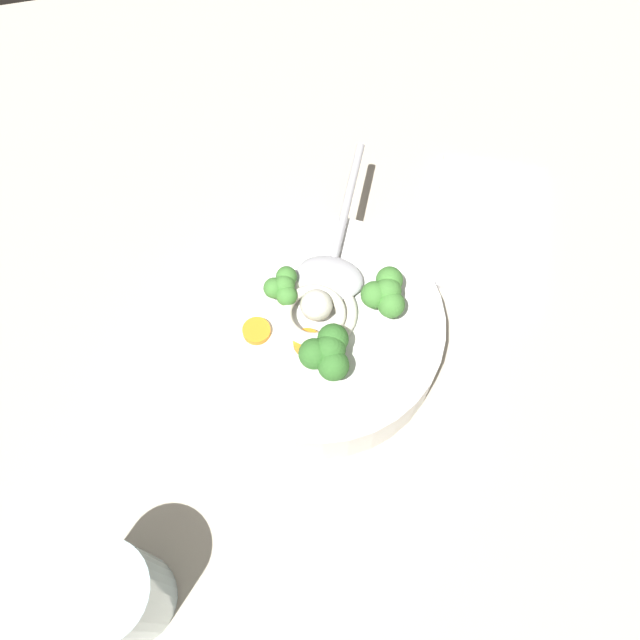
{
  "coord_description": "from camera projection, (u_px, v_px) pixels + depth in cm",
  "views": [
    {
      "loc": [
        21.32,
        -7.8,
        61.88
      ],
      "look_at": [
        -3.09,
        -2.4,
        9.33
      ],
      "focal_mm": 37.85,
      "sensor_mm": 36.0,
      "label": 1
    }
  ],
  "objects": [
    {
      "name": "table_slab",
      "position": [
        352.0,
        377.0,
        0.64
      ],
      "size": [
        111.79,
        111.79,
        3.86
      ],
      "primitive_type": "cube",
      "color": "#BCB29E",
      "rests_on": "ground"
    },
    {
      "name": "broccoli_floret_beside_chili",
      "position": [
        283.0,
        287.0,
        0.58
      ],
      "size": [
        3.59,
        3.09,
        2.84
      ],
      "color": "#7A9E60",
      "rests_on": "soup_bowl"
    },
    {
      "name": "broccoli_floret_center",
      "position": [
        327.0,
        351.0,
        0.54
      ],
      "size": [
        5.04,
        4.34,
        3.99
      ],
      "color": "#7A9E60",
      "rests_on": "soup_bowl"
    },
    {
      "name": "carrot_slice_extra_b",
      "position": [
        307.0,
        343.0,
        0.57
      ],
      "size": [
        2.4,
        2.4,
        0.78
      ],
      "primitive_type": "cylinder",
      "color": "orange",
      "rests_on": "soup_bowl"
    },
    {
      "name": "noodle_pile",
      "position": [
        316.0,
        311.0,
        0.57
      ],
      "size": [
        7.81,
        7.66,
        3.14
      ],
      "color": "silver",
      "rests_on": "soup_bowl"
    },
    {
      "name": "soup_spoon",
      "position": [
        332.0,
        264.0,
        0.6
      ],
      "size": [
        17.06,
        10.25,
        1.6
      ],
      "rotation": [
        0.0,
        0.0,
        2.71
      ],
      "color": "#B7B7BC",
      "rests_on": "soup_bowl"
    },
    {
      "name": "soup_bowl",
      "position": [
        320.0,
        333.0,
        0.61
      ],
      "size": [
        21.78,
        21.78,
        5.47
      ],
      "color": "white",
      "rests_on": "table_slab"
    },
    {
      "name": "broccoli_floret_rear",
      "position": [
        386.0,
        293.0,
        0.57
      ],
      "size": [
        4.57,
        3.93,
        3.61
      ],
      "color": "#7A9E60",
      "rests_on": "soup_bowl"
    },
    {
      "name": "drinking_glass",
      "position": [
        117.0,
        595.0,
        0.49
      ],
      "size": [
        7.06,
        7.06,
        9.71
      ],
      "primitive_type": "cylinder",
      "color": "silver",
      "rests_on": "table_slab"
    },
    {
      "name": "carrot_slice_right",
      "position": [
        257.0,
        331.0,
        0.57
      ],
      "size": [
        2.41,
        2.41,
        0.65
      ],
      "primitive_type": "cylinder",
      "color": "orange",
      "rests_on": "soup_bowl"
    },
    {
      "name": "folded_napkin",
      "position": [
        488.0,
        226.0,
        0.68
      ],
      "size": [
        18.77,
        15.9,
        0.8
      ],
      "primitive_type": "cube",
      "rotation": [
        0.0,
        0.0,
        -0.4
      ],
      "color": "white",
      "rests_on": "table_slab"
    }
  ]
}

